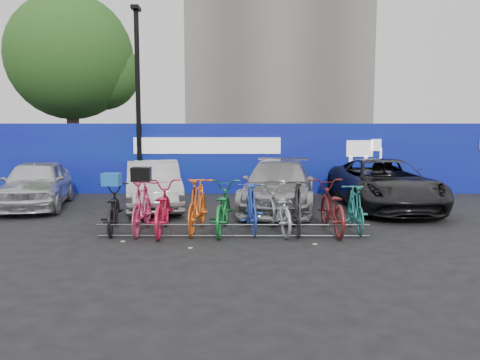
{
  "coord_description": "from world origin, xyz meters",
  "views": [
    {
      "loc": [
        0.16,
        -10.01,
        2.26
      ],
      "look_at": [
        0.13,
        2.0,
        0.91
      ],
      "focal_mm": 35.0,
      "sensor_mm": 36.0,
      "label": 1
    }
  ],
  "objects_px": {
    "tree": "(76,60)",
    "car_2": "(279,185)",
    "bike_4": "(222,207)",
    "bike_6": "(277,209)",
    "car_0": "(37,184)",
    "car_3": "(383,184)",
    "bike_5": "(251,208)",
    "bike_rack": "(233,230)",
    "lamppost": "(138,96)",
    "bike_9": "(355,208)",
    "car_1": "(153,185)",
    "bike_7": "(298,206)",
    "bike_3": "(197,205)",
    "bike_2": "(161,207)",
    "bike_0": "(112,208)",
    "bike_1": "(142,207)",
    "bike_8": "(331,207)"
  },
  "relations": [
    {
      "from": "tree",
      "to": "bike_9",
      "type": "bearing_deg",
      "value": -46.81
    },
    {
      "from": "bike_3",
      "to": "bike_9",
      "type": "bearing_deg",
      "value": -173.91
    },
    {
      "from": "car_3",
      "to": "bike_9",
      "type": "distance_m",
      "value": 3.33
    },
    {
      "from": "bike_6",
      "to": "bike_8",
      "type": "height_order",
      "value": "bike_8"
    },
    {
      "from": "car_2",
      "to": "car_3",
      "type": "height_order",
      "value": "car_3"
    },
    {
      "from": "bike_rack",
      "to": "car_3",
      "type": "bearing_deg",
      "value": 40.96
    },
    {
      "from": "car_3",
      "to": "bike_7",
      "type": "distance_m",
      "value": 4.09
    },
    {
      "from": "tree",
      "to": "bike_0",
      "type": "distance_m",
      "value": 11.74
    },
    {
      "from": "bike_2",
      "to": "bike_9",
      "type": "height_order",
      "value": "bike_2"
    },
    {
      "from": "tree",
      "to": "bike_5",
      "type": "distance_m",
      "value": 13.14
    },
    {
      "from": "lamppost",
      "to": "bike_7",
      "type": "relative_size",
      "value": 3.27
    },
    {
      "from": "car_0",
      "to": "bike_0",
      "type": "height_order",
      "value": "car_0"
    },
    {
      "from": "lamppost",
      "to": "bike_3",
      "type": "distance_m",
      "value": 6.5
    },
    {
      "from": "bike_4",
      "to": "bike_6",
      "type": "height_order",
      "value": "bike_4"
    },
    {
      "from": "lamppost",
      "to": "car_0",
      "type": "bearing_deg",
      "value": -136.9
    },
    {
      "from": "car_1",
      "to": "bike_6",
      "type": "height_order",
      "value": "car_1"
    },
    {
      "from": "bike_5",
      "to": "bike_rack",
      "type": "bearing_deg",
      "value": 52.87
    },
    {
      "from": "bike_0",
      "to": "car_3",
      "type": "bearing_deg",
      "value": -166.99
    },
    {
      "from": "tree",
      "to": "bike_4",
      "type": "bearing_deg",
      "value": -57.14
    },
    {
      "from": "bike_5",
      "to": "bike_3",
      "type": "bearing_deg",
      "value": -4.61
    },
    {
      "from": "car_1",
      "to": "car_2",
      "type": "distance_m",
      "value": 3.5
    },
    {
      "from": "car_1",
      "to": "tree",
      "type": "bearing_deg",
      "value": 109.73
    },
    {
      "from": "lamppost",
      "to": "bike_5",
      "type": "height_order",
      "value": "lamppost"
    },
    {
      "from": "lamppost",
      "to": "bike_3",
      "type": "height_order",
      "value": "lamppost"
    },
    {
      "from": "car_1",
      "to": "bike_3",
      "type": "relative_size",
      "value": 2.05
    },
    {
      "from": "bike_0",
      "to": "bike_1",
      "type": "xyz_separation_m",
      "value": [
        0.68,
        -0.16,
        0.06
      ]
    },
    {
      "from": "lamppost",
      "to": "bike_9",
      "type": "height_order",
      "value": "lamppost"
    },
    {
      "from": "bike_5",
      "to": "bike_0",
      "type": "bearing_deg",
      "value": -6.62
    },
    {
      "from": "tree",
      "to": "car_2",
      "type": "relative_size",
      "value": 1.68
    },
    {
      "from": "tree",
      "to": "car_1",
      "type": "xyz_separation_m",
      "value": [
        4.48,
        -7.1,
        -4.41
      ]
    },
    {
      "from": "bike_7",
      "to": "bike_4",
      "type": "bearing_deg",
      "value": 4.21
    },
    {
      "from": "lamppost",
      "to": "bike_2",
      "type": "distance_m",
      "value": 6.36
    },
    {
      "from": "bike_rack",
      "to": "bike_2",
      "type": "height_order",
      "value": "bike_2"
    },
    {
      "from": "bike_2",
      "to": "bike_4",
      "type": "bearing_deg",
      "value": -179.85
    },
    {
      "from": "car_2",
      "to": "bike_4",
      "type": "relative_size",
      "value": 2.24
    },
    {
      "from": "car_3",
      "to": "bike_4",
      "type": "bearing_deg",
      "value": -146.48
    },
    {
      "from": "bike_6",
      "to": "bike_1",
      "type": "bearing_deg",
      "value": -9.4
    },
    {
      "from": "bike_3",
      "to": "bike_5",
      "type": "height_order",
      "value": "bike_3"
    },
    {
      "from": "car_0",
      "to": "car_3",
      "type": "relative_size",
      "value": 0.81
    },
    {
      "from": "bike_4",
      "to": "bike_5",
      "type": "distance_m",
      "value": 0.63
    },
    {
      "from": "bike_rack",
      "to": "bike_7",
      "type": "bearing_deg",
      "value": 22.82
    },
    {
      "from": "lamppost",
      "to": "bike_0",
      "type": "xyz_separation_m",
      "value": [
        0.54,
        -5.34,
        -2.77
      ]
    },
    {
      "from": "bike_3",
      "to": "bike_5",
      "type": "relative_size",
      "value": 1.1
    },
    {
      "from": "car_0",
      "to": "car_3",
      "type": "distance_m",
      "value": 9.78
    },
    {
      "from": "tree",
      "to": "bike_7",
      "type": "xyz_separation_m",
      "value": [
        8.16,
        -10.07,
        -4.51
      ]
    },
    {
      "from": "tree",
      "to": "bike_6",
      "type": "distance_m",
      "value": 13.51
    },
    {
      "from": "bike_rack",
      "to": "bike_8",
      "type": "xyz_separation_m",
      "value": [
        2.11,
        0.57,
        0.39
      ]
    },
    {
      "from": "tree",
      "to": "bike_9",
      "type": "distance_m",
      "value": 14.5
    },
    {
      "from": "bike_7",
      "to": "bike_6",
      "type": "bearing_deg",
      "value": 6.58
    },
    {
      "from": "bike_0",
      "to": "bike_1",
      "type": "bearing_deg",
      "value": 156.86
    }
  ]
}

